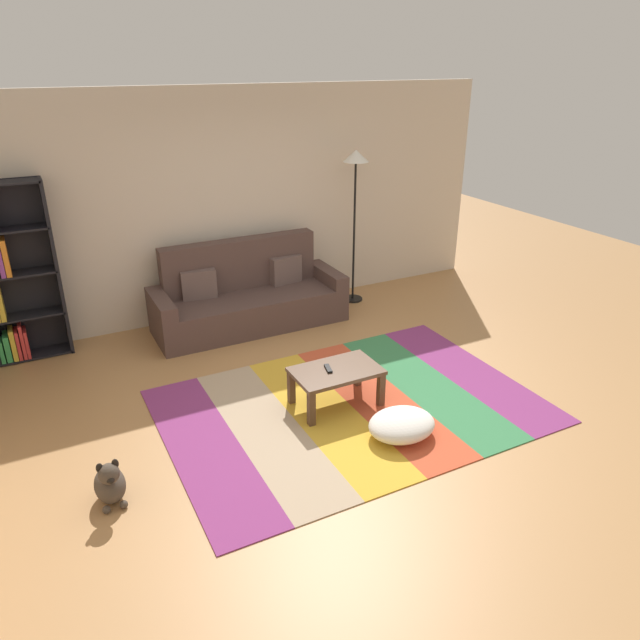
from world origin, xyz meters
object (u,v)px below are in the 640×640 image
(coffee_table, at_px, (336,375))
(tv_remote, at_px, (328,368))
(couch, at_px, (248,298))
(dog, at_px, (110,483))
(standing_lamp, at_px, (355,177))
(bookshelf, at_px, (0,279))
(pouf, at_px, (402,425))

(coffee_table, height_order, tv_remote, tv_remote)
(couch, xyz_separation_m, dog, (-2.03, -2.50, -0.18))
(couch, xyz_separation_m, tv_remote, (-0.01, -2.06, 0.04))
(standing_lamp, xyz_separation_m, tv_remote, (-1.52, -2.15, -1.24))
(bookshelf, height_order, dog, bookshelf)
(couch, distance_m, bookshelf, 2.62)
(coffee_table, relative_size, pouf, 1.34)
(bookshelf, relative_size, coffee_table, 2.36)
(dog, bearing_deg, standing_lamp, 36.20)
(couch, distance_m, standing_lamp, 1.99)
(coffee_table, bearing_deg, bookshelf, 137.61)
(couch, height_order, standing_lamp, standing_lamp)
(pouf, height_order, tv_remote, tv_remote)
(couch, distance_m, dog, 3.22)
(bookshelf, xyz_separation_m, tv_remote, (2.54, -2.34, -0.53))
(pouf, distance_m, dog, 2.36)
(standing_lamp, bearing_deg, bookshelf, 177.29)
(couch, height_order, coffee_table, couch)
(coffee_table, relative_size, standing_lamp, 0.41)
(bookshelf, bearing_deg, couch, -6.32)
(bookshelf, distance_m, standing_lamp, 4.12)
(coffee_table, relative_size, tv_remote, 5.32)
(couch, height_order, tv_remote, couch)
(couch, relative_size, pouf, 3.81)
(tv_remote, bearing_deg, couch, 103.50)
(couch, xyz_separation_m, bookshelf, (-2.54, 0.28, 0.58))
(bookshelf, xyz_separation_m, dog, (0.51, -2.78, -0.75))
(coffee_table, bearing_deg, dog, -168.94)
(couch, height_order, dog, couch)
(coffee_table, relative_size, dog, 2.01)
(bookshelf, bearing_deg, tv_remote, -42.73)
(pouf, height_order, dog, dog)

